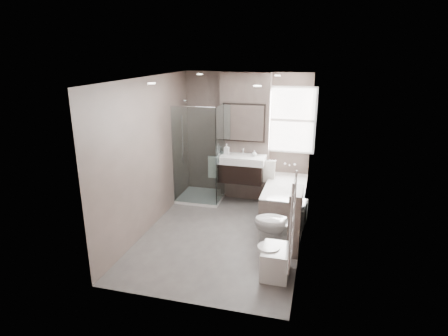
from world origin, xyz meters
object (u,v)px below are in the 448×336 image
(bathtub, at_px, (285,198))
(vanity, at_px, (241,168))
(toilet, at_px, (279,224))
(bidet, at_px, (275,261))

(bathtub, bearing_deg, vanity, 160.63)
(toilet, bearing_deg, bidet, 8.34)
(vanity, bearing_deg, bidet, -67.36)
(vanity, height_order, bathtub, vanity)
(toilet, bearing_deg, bathtub, -172.95)
(toilet, xyz_separation_m, bidet, (0.04, -0.78, -0.19))
(vanity, relative_size, toilet, 1.17)
(vanity, bearing_deg, bathtub, -19.37)
(toilet, bearing_deg, vanity, -144.46)
(bathtub, xyz_separation_m, toilet, (0.05, -1.33, 0.09))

